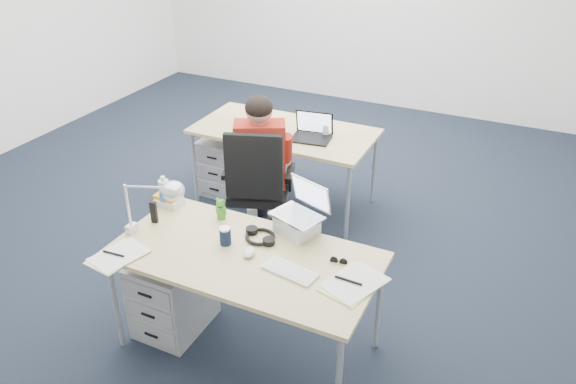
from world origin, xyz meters
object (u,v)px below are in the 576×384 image
Objects in this scene: seated_person at (261,165)px; book_stack at (169,200)px; can_koozie at (225,236)px; computer_mouse at (249,252)px; headphones at (260,236)px; silver_laptop at (297,210)px; wireless_keyboard at (290,271)px; bear_figurine at (221,209)px; cordless_phone at (154,212)px; desk_far at (284,134)px; water_bottle at (164,192)px; office_chair at (259,211)px; sunglasses at (339,261)px; desk_lamp at (145,206)px; drawer_pedestal_near at (173,292)px; desk_near at (245,260)px; drawer_pedestal_far at (228,163)px; far_cup at (326,130)px; dark_laptop at (311,127)px.

seated_person is 7.22× the size of book_stack.
computer_mouse is at bearing -12.46° from can_koozie.
headphones is 1.38× the size of book_stack.
wireless_keyboard is at bearing -51.78° from silver_laptop.
bear_figurine is 0.43m from cordless_phone.
silver_laptop is (0.79, -1.45, 0.21)m from desk_far.
desk_far is 6.89× the size of water_bottle.
cordless_phone is (-0.21, -1.03, 0.50)m from office_chair.
sunglasses reaches higher than wireless_keyboard.
wireless_keyboard is at bearing 18.02° from desk_lamp.
seated_person reaches higher than bear_figurine.
desk_far is at bearing 117.40° from sunglasses.
desk_lamp reaches higher than office_chair.
office_chair is at bearing 87.46° from drawer_pedestal_near.
wireless_keyboard is (0.14, -0.39, -0.15)m from silver_laptop.
headphones is at bearing 39.17° from desk_lamp.
cordless_phone is (-0.14, -1.19, 0.17)m from seated_person.
office_chair reaches higher than book_stack.
desk_near is at bearing -41.71° from bear_figurine.
silver_laptop is at bearing -45.77° from drawer_pedestal_far.
sunglasses reaches higher than drawer_pedestal_near.
sunglasses is (0.35, -0.19, -0.15)m from silver_laptop.
computer_mouse is at bearing -38.96° from bear_figurine.
seated_person reaches higher than cordless_phone.
drawer_pedestal_near is at bearing 171.17° from computer_mouse.
seated_person reaches higher than far_cup.
desk_far is 2.06m from wireless_keyboard.
desk_lamp is (0.08, -0.16, 0.15)m from cordless_phone.
far_cup reaches higher than drawer_pedestal_near.
bear_figurine reaches higher than drawer_pedestal_far.
drawer_pedestal_far is 2.27× the size of headphones.
wireless_keyboard is (1.53, -1.82, 0.46)m from drawer_pedestal_far.
seated_person reaches higher than wireless_keyboard.
silver_laptop is 0.92m from desk_lamp.
computer_mouse is at bearing -19.55° from book_stack.
sunglasses is (0.51, 0.16, -0.01)m from computer_mouse.
silver_laptop is 0.99× the size of dark_laptop.
office_chair is at bearing 114.43° from desk_near.
book_stack is at bearing -95.22° from desk_far.
office_chair is 1.12m from headphones.
silver_laptop is 2.13× the size of cordless_phone.
office_chair reaches higher than dark_laptop.
water_bottle reaches higher than computer_mouse.
desk_far is 1.50× the size of office_chair.
cordless_phone is at bearing 177.10° from sunglasses.
desk_near is at bearing -18.32° from water_bottle.
drawer_pedestal_near is 4.75× the size of can_koozie.
cordless_phone is at bearing -111.68° from dark_laptop.
wireless_keyboard is at bearing -18.83° from cordless_phone.
far_cup reaches higher than desk_far.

